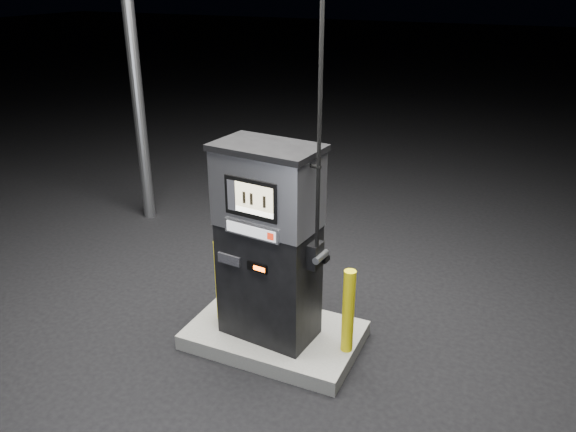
% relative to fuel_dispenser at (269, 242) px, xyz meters
% --- Properties ---
extents(ground, '(80.00, 80.00, 0.00)m').
position_rel_fuel_dispenser_xyz_m(ground, '(0.02, 0.06, -1.09)').
color(ground, black).
rests_on(ground, ground).
extents(pump_island, '(1.60, 1.00, 0.15)m').
position_rel_fuel_dispenser_xyz_m(pump_island, '(0.02, 0.06, -1.02)').
color(pump_island, '#61615D').
rests_on(pump_island, ground).
extents(fuel_dispenser, '(1.03, 0.64, 3.80)m').
position_rel_fuel_dispenser_xyz_m(fuel_dispenser, '(0.00, 0.00, 0.00)').
color(fuel_dispenser, black).
rests_on(fuel_dispenser, pump_island).
extents(bollard_left, '(0.11, 0.11, 0.83)m').
position_rel_fuel_dispenser_xyz_m(bollard_left, '(-0.53, 0.02, -0.52)').
color(bollard_left, yellow).
rests_on(bollard_left, pump_island).
extents(bollard_right, '(0.12, 0.12, 0.80)m').
position_rel_fuel_dispenser_xyz_m(bollard_right, '(0.75, 0.04, -0.54)').
color(bollard_right, yellow).
rests_on(bollard_right, pump_island).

